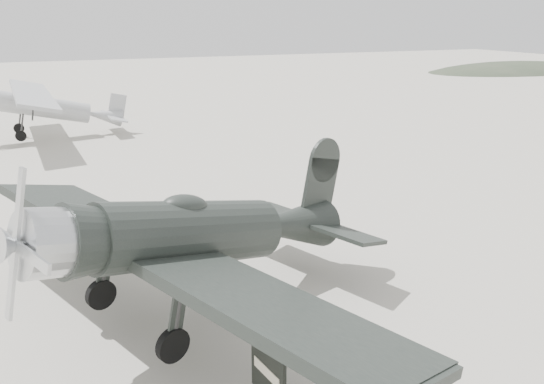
{
  "coord_description": "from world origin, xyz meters",
  "views": [
    {
      "loc": [
        -7.06,
        -13.46,
        6.77
      ],
      "look_at": [
        -0.98,
        1.2,
        1.5
      ],
      "focal_mm": 35.0,
      "sensor_mm": 36.0,
      "label": 1
    }
  ],
  "objects": [
    {
      "name": "ground",
      "position": [
        0.0,
        0.0,
        0.0
      ],
      "size": [
        160.0,
        160.0,
        0.0
      ],
      "primitive_type": "plane",
      "color": "#ABA797",
      "rests_on": "ground"
    },
    {
      "name": "hill_northeast",
      "position": [
        50.0,
        40.0,
        0.0
      ],
      "size": [
        32.0,
        16.0,
        5.2
      ],
      "primitive_type": "ellipsoid",
      "color": "#323E2D",
      "rests_on": "ground"
    },
    {
      "name": "lowwing_monoplane",
      "position": [
        -4.26,
        -2.68,
        2.12
      ],
      "size": [
        9.28,
        12.18,
        4.01
      ],
      "rotation": [
        0.0,
        0.24,
        0.4
      ],
      "color": "black",
      "rests_on": "ground"
    },
    {
      "name": "highwing_monoplane",
      "position": [
        -7.44,
        19.55,
        2.08
      ],
      "size": [
        8.3,
        11.7,
        3.32
      ],
      "rotation": [
        0.0,
        0.23,
        0.07
      ],
      "color": "#A2A4A7",
      "rests_on": "ground"
    },
    {
      "name": "sign_board",
      "position": [
        -4.17,
        -6.33,
        0.87
      ],
      "size": [
        0.25,
        1.01,
        1.46
      ],
      "rotation": [
        0.0,
        0.0,
        0.18
      ],
      "color": "#333333",
      "rests_on": "ground"
    }
  ]
}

